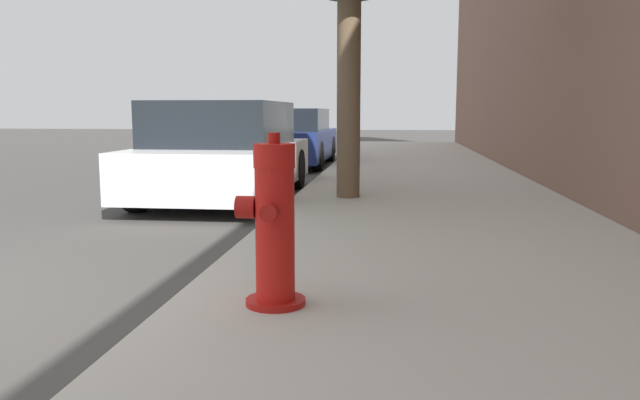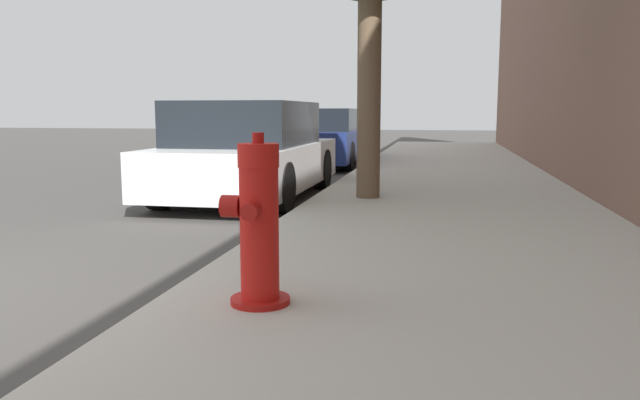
% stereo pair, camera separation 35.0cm
% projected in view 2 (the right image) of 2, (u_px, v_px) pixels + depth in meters
% --- Properties ---
extents(sidewalk_slab, '(3.47, 40.00, 0.15)m').
position_uv_depth(sidewalk_slab, '(459.00, 345.00, 3.12)').
color(sidewalk_slab, '#B7B2A8').
rests_on(sidewalk_slab, ground_plane).
extents(fire_hydrant, '(0.38, 0.40, 0.97)m').
position_uv_depth(fire_hydrant, '(258.00, 226.00, 3.49)').
color(fire_hydrant, '#A91511').
rests_on(fire_hydrant, sidewalk_slab).
extents(parked_car_near, '(1.81, 4.14, 1.37)m').
position_uv_depth(parked_car_near, '(249.00, 152.00, 8.89)').
color(parked_car_near, silver).
rests_on(parked_car_near, ground_plane).
extents(parked_car_mid, '(1.88, 4.13, 1.30)m').
position_uv_depth(parked_car_mid, '(320.00, 138.00, 14.36)').
color(parked_car_mid, navy).
rests_on(parked_car_mid, ground_plane).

